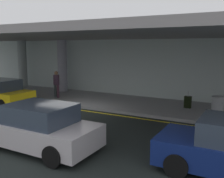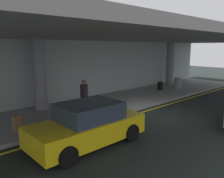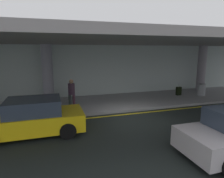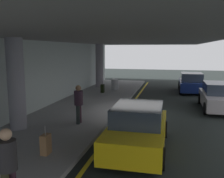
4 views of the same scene
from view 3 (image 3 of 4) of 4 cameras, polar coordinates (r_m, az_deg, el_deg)
The scene contains 12 objects.
ground_plane at distance 10.24m, azimuth 5.64°, elevation -8.43°, with size 60.00×60.00×0.00m, color black.
sidewalk at distance 12.99m, azimuth 0.31°, elevation -3.80°, with size 26.00×4.20×0.15m, color gray.
lane_stripe_yellow at distance 10.81m, azimuth 4.26°, elevation -7.31°, with size 26.00×0.14×0.01m, color yellow.
support_column_left_mid at distance 13.30m, azimuth -18.11°, elevation 4.33°, with size 0.66×0.66×3.65m, color gray.
support_column_center at distance 17.79m, azimuth 24.45°, elevation 5.45°, with size 0.66×0.66×3.65m, color gray.
ceiling_overhang at distance 12.10m, azimuth 1.07°, elevation 13.63°, with size 28.00×13.20×0.30m, color gray.
terminal_back_wall at distance 14.80m, azimuth -2.34°, elevation 5.20°, with size 26.00×0.30×3.80m, color #A8B6B2.
car_yellow_taxi at distance 8.73m, azimuth -21.97°, elevation -7.73°, with size 4.10×1.92×1.50m.
traveler_with_luggage at distance 11.36m, azimuth -11.61°, elevation -0.81°, with size 0.38×0.38×1.68m.
suitcase_upright_primary at distance 11.52m, azimuth -28.15°, elevation -5.09°, with size 0.36×0.22×0.90m.
suitcase_upright_secondary at distance 15.43m, azimuth 18.70°, elevation -0.54°, with size 0.36×0.22×0.90m.
trash_bin_steel at distance 15.91m, azimuth 24.42°, elevation -0.20°, with size 0.56×0.56×0.85m, color gray.
Camera 3 is at (-3.82, -8.87, 3.40)m, focal length 31.64 mm.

